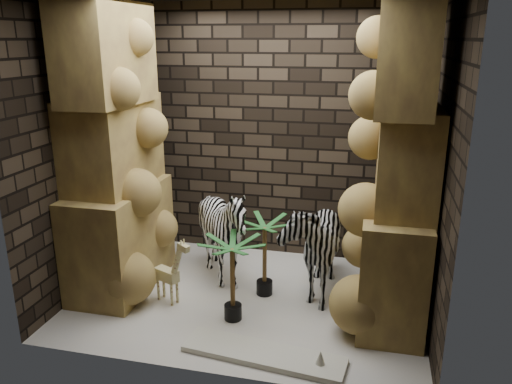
% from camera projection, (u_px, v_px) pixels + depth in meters
% --- Properties ---
extents(floor, '(3.50, 3.50, 0.00)m').
position_uv_depth(floor, '(247.00, 298.00, 5.22)').
color(floor, beige).
rests_on(floor, ground).
extents(wall_back, '(3.50, 0.00, 3.50)m').
position_uv_depth(wall_back, '(273.00, 134.00, 5.94)').
color(wall_back, black).
rests_on(wall_back, ground).
extents(wall_front, '(3.50, 0.00, 3.50)m').
position_uv_depth(wall_front, '(203.00, 197.00, 3.61)').
color(wall_front, black).
rests_on(wall_front, ground).
extents(wall_left, '(0.00, 3.00, 3.00)m').
position_uv_depth(wall_left, '(82.00, 149.00, 5.16)').
color(wall_left, black).
rests_on(wall_left, ground).
extents(wall_right, '(0.00, 3.00, 3.00)m').
position_uv_depth(wall_right, '(440.00, 168.00, 4.39)').
color(wall_right, black).
rests_on(wall_right, ground).
extents(rock_pillar_left, '(0.68, 1.30, 3.00)m').
position_uv_depth(rock_pillar_left, '(113.00, 151.00, 5.09)').
color(rock_pillar_left, tan).
rests_on(rock_pillar_left, floor).
extents(rock_pillar_right, '(0.58, 1.25, 3.00)m').
position_uv_depth(rock_pillar_right, '(401.00, 166.00, 4.46)').
color(rock_pillar_right, tan).
rests_on(rock_pillar_right, floor).
extents(zebra_right, '(0.63, 1.10, 1.27)m').
position_uv_depth(zebra_right, '(312.00, 234.00, 5.22)').
color(zebra_right, white).
rests_on(zebra_right, floor).
extents(zebra_left, '(1.09, 1.28, 1.05)m').
position_uv_depth(zebra_left, '(224.00, 238.00, 5.42)').
color(zebra_left, white).
rests_on(zebra_left, floor).
extents(giraffe_toy, '(0.41, 0.28, 0.76)m').
position_uv_depth(giraffe_toy, '(166.00, 267.00, 5.05)').
color(giraffe_toy, '#D1C784').
rests_on(giraffe_toy, floor).
extents(palm_front, '(0.36, 0.36, 0.85)m').
position_uv_depth(palm_front, '(265.00, 257.00, 5.19)').
color(palm_front, '#1F5E24').
rests_on(palm_front, floor).
extents(palm_back, '(0.36, 0.36, 0.83)m').
position_uv_depth(palm_back, '(233.00, 280.00, 4.72)').
color(palm_back, '#1F5E24').
rests_on(palm_back, floor).
extents(surfboard, '(1.43, 0.49, 0.05)m').
position_uv_depth(surfboard, '(264.00, 354.00, 4.25)').
color(surfboard, beige).
rests_on(surfboard, floor).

